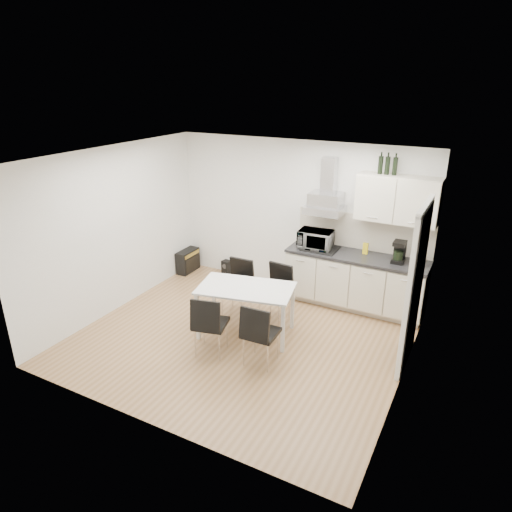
{
  "coord_description": "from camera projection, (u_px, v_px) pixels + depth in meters",
  "views": [
    {
      "loc": [
        2.86,
        -4.97,
        3.55
      ],
      "look_at": [
        -0.02,
        0.51,
        1.1
      ],
      "focal_mm": 32.0,
      "sensor_mm": 36.0,
      "label": 1
    }
  ],
  "objects": [
    {
      "name": "kitchenette",
      "position": [
        359.0,
        260.0,
        7.24
      ],
      "size": [
        2.22,
        0.64,
        2.52
      ],
      "color": "beige",
      "rests_on": "ground"
    },
    {
      "name": "guitar_amp",
      "position": [
        188.0,
        261.0,
        8.83
      ],
      "size": [
        0.23,
        0.52,
        0.43
      ],
      "rotation": [
        0.0,
        0.0,
        0.01
      ],
      "color": "black",
      "rests_on": "ground"
    },
    {
      "name": "ground",
      "position": [
        241.0,
        338.0,
        6.63
      ],
      "size": [
        4.5,
        4.5,
        0.0
      ],
      "primitive_type": "plane",
      "color": "#A78157",
      "rests_on": "ground"
    },
    {
      "name": "ceiling",
      "position": [
        239.0,
        158.0,
        5.67
      ],
      "size": [
        4.5,
        4.5,
        0.0
      ],
      "primitive_type": "plane",
      "color": "white",
      "rests_on": "wall_back"
    },
    {
      "name": "chair_far_left",
      "position": [
        236.0,
        288.0,
        7.16
      ],
      "size": [
        0.45,
        0.51,
        0.88
      ],
      "primitive_type": null,
      "rotation": [
        0.0,
        0.0,
        3.17
      ],
      "color": "black",
      "rests_on": "ground"
    },
    {
      "name": "wall_back",
      "position": [
        298.0,
        217.0,
        7.8
      ],
      "size": [
        4.5,
        0.1,
        2.6
      ],
      "primitive_type": "cube",
      "color": "white",
      "rests_on": "ground"
    },
    {
      "name": "chair_near_left",
      "position": [
        211.0,
        324.0,
        6.12
      ],
      "size": [
        0.55,
        0.59,
        0.88
      ],
      "primitive_type": null,
      "rotation": [
        0.0,
        0.0,
        0.25
      ],
      "color": "black",
      "rests_on": "ground"
    },
    {
      "name": "wall_left",
      "position": [
        115.0,
        230.0,
        7.13
      ],
      "size": [
        0.1,
        4.0,
        2.6
      ],
      "primitive_type": "cube",
      "color": "white",
      "rests_on": "ground"
    },
    {
      "name": "doorway",
      "position": [
        414.0,
        289.0,
        5.74
      ],
      "size": [
        0.08,
        1.04,
        2.1
      ],
      "primitive_type": "cube",
      "color": "white",
      "rests_on": "ground"
    },
    {
      "name": "wall_front",
      "position": [
        140.0,
        320.0,
        4.51
      ],
      "size": [
        4.5,
        0.1,
        2.6
      ],
      "primitive_type": "cube",
      "color": "white",
      "rests_on": "ground"
    },
    {
      "name": "floor_speaker",
      "position": [
        227.0,
        267.0,
        8.75
      ],
      "size": [
        0.18,
        0.17,
        0.26
      ],
      "primitive_type": "cube",
      "rotation": [
        0.0,
        0.0,
        -0.18
      ],
      "color": "black",
      "rests_on": "ground"
    },
    {
      "name": "chair_far_right",
      "position": [
        275.0,
        294.0,
        6.98
      ],
      "size": [
        0.48,
        0.53,
        0.88
      ],
      "primitive_type": null,
      "rotation": [
        0.0,
        0.0,
        3.07
      ],
      "color": "black",
      "rests_on": "ground"
    },
    {
      "name": "dining_table",
      "position": [
        246.0,
        293.0,
        6.51
      ],
      "size": [
        1.47,
        1.03,
        0.75
      ],
      "rotation": [
        0.0,
        0.0,
        0.21
      ],
      "color": "white",
      "rests_on": "ground"
    },
    {
      "name": "wall_right",
      "position": [
        412.0,
        288.0,
        5.18
      ],
      "size": [
        0.1,
        4.0,
        2.6
      ],
      "primitive_type": "cube",
      "color": "white",
      "rests_on": "ground"
    },
    {
      "name": "chair_near_right",
      "position": [
        261.0,
        334.0,
        5.9
      ],
      "size": [
        0.46,
        0.52,
        0.88
      ],
      "primitive_type": null,
      "rotation": [
        0.0,
        0.0,
        0.04
      ],
      "color": "black",
      "rests_on": "ground"
    }
  ]
}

